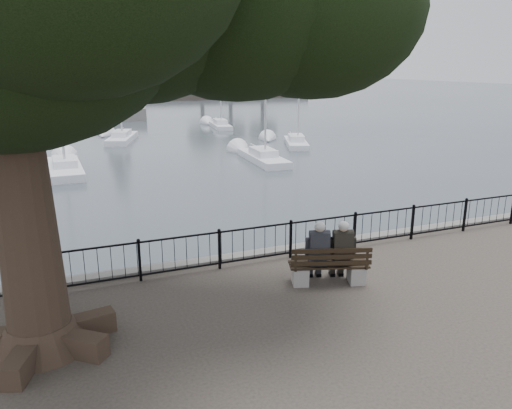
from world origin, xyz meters
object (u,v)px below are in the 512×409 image
person_left (318,254)px  lion_monument (115,100)px  bench (329,270)px  person_right (341,253)px

person_left → lion_monument: 49.10m
person_left → lion_monument: bearing=88.7°
bench → person_left: (-0.21, 0.18, 0.38)m
lion_monument → person_right: bearing=-90.7°
lion_monument → person_left: bearing=-91.3°
person_left → person_right: 0.55m
bench → person_right: (0.31, 0.01, 0.38)m
person_right → lion_monument: size_ratio=0.18×
person_right → lion_monument: bearing=89.3°
person_right → lion_monument: 49.27m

